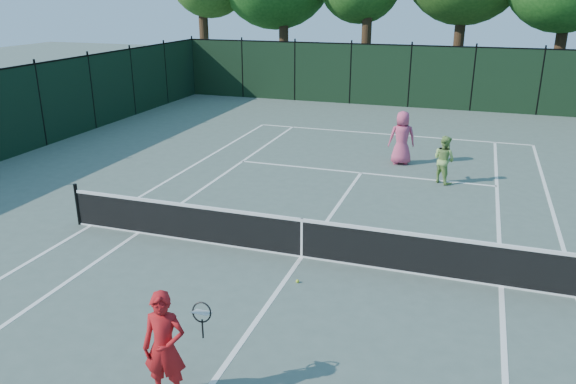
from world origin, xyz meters
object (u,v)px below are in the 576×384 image
(coach, at_px, (165,347))
(player_green, at_px, (444,159))
(player_pink, at_px, (402,138))
(loose_ball_midcourt, at_px, (297,281))

(coach, xyz_separation_m, player_green, (2.98, 11.17, -0.11))
(player_pink, bearing_deg, coach, 67.02)
(coach, relative_size, loose_ball_midcourt, 24.69)
(player_pink, distance_m, player_green, 2.18)
(coach, bearing_deg, loose_ball_midcourt, 67.95)
(coach, distance_m, loose_ball_midcourt, 3.94)
(coach, bearing_deg, player_green, 63.77)
(coach, relative_size, player_pink, 0.94)
(coach, height_order, player_green, coach)
(player_green, bearing_deg, player_pink, -9.99)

